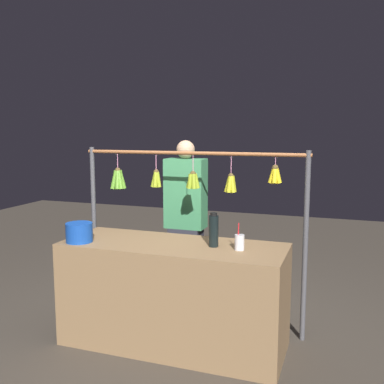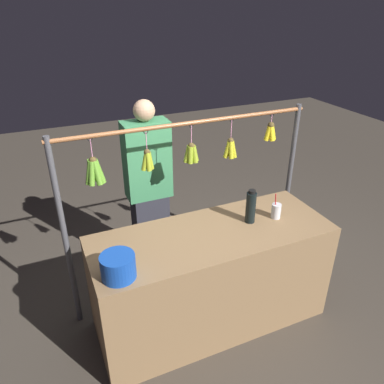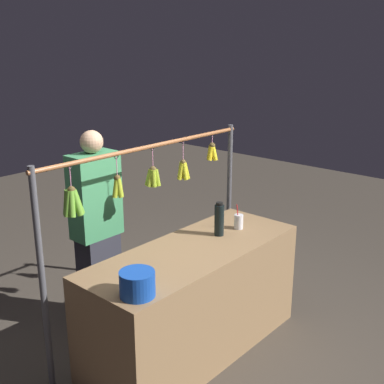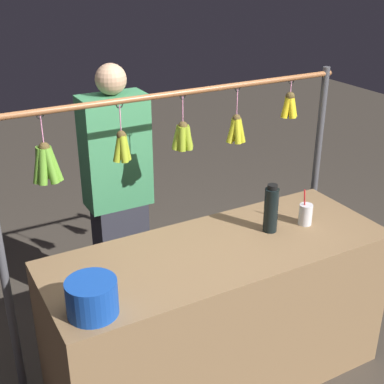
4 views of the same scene
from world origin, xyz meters
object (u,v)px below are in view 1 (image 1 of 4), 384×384
object	(u,v)px
drink_cup	(239,242)
vendor_person	(186,224)
water_bottle	(214,230)
blue_bucket	(79,232)

from	to	relation	value
drink_cup	vendor_person	distance (m)	1.17
water_bottle	vendor_person	xyz separation A→B (m)	(0.55, -0.85, -0.16)
water_bottle	blue_bucket	distance (m)	1.12
water_bottle	blue_bucket	bearing A→B (deg)	11.85
water_bottle	blue_bucket	size ratio (longest dim) A/B	1.25
water_bottle	drink_cup	world-z (taller)	water_bottle
blue_bucket	vendor_person	distance (m)	1.21
blue_bucket	drink_cup	size ratio (longest dim) A/B	1.05
drink_cup	vendor_person	size ratio (longest dim) A/B	0.12
drink_cup	vendor_person	xyz separation A→B (m)	(0.77, -0.88, -0.09)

